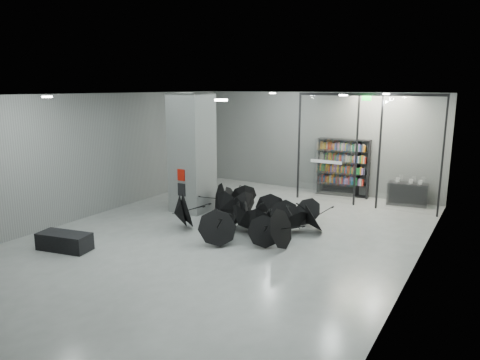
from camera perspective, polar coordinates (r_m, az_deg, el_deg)
The scene contains 10 objects.
room at distance 11.81m, azimuth -2.51°, elevation 5.40°, with size 14.00×14.02×4.01m.
column at distance 14.98m, azimuth -6.25°, elevation 3.50°, with size 1.20×1.20×4.00m, color slate.
fire_cabinet at distance 14.61m, azimuth -7.66°, elevation 0.65°, with size 0.28×0.04×0.38m, color #A50A07.
info_panel at distance 14.71m, azimuth -7.61°, elevation -1.26°, with size 0.30×0.03×0.42m, color black.
exit_sign at distance 15.63m, azimuth 16.12°, elevation 10.16°, with size 0.30×0.06×0.15m, color #0CE533.
glass_partition at distance 15.95m, azimuth 15.94°, elevation 4.28°, with size 5.06×0.08×4.00m.
bench at distance 12.52m, azimuth -21.84°, elevation -7.41°, with size 1.41×0.60×0.45m, color black.
bookshelf at distance 17.61m, azimuth 13.27°, elevation 1.61°, with size 2.03×0.41×2.23m, color black, non-canonical shape.
shop_counter at distance 16.95m, azimuth 20.91°, elevation -1.71°, with size 1.36×0.55×0.82m, color black.
umbrella_cluster at distance 13.29m, azimuth 0.49°, elevation -5.03°, with size 4.87×4.60×1.29m.
Camera 1 is at (6.48, -9.78, 4.21)m, focal length 32.82 mm.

